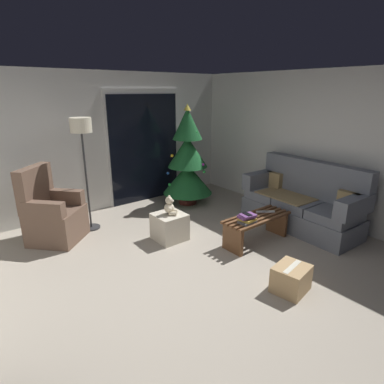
% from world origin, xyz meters
% --- Properties ---
extents(ground_plane, '(7.00, 7.00, 0.00)m').
position_xyz_m(ground_plane, '(0.00, 0.00, 0.00)').
color(ground_plane, '#9E9384').
extents(wall_back, '(5.72, 0.12, 2.50)m').
position_xyz_m(wall_back, '(0.00, 3.06, 1.25)').
color(wall_back, silver).
rests_on(wall_back, ground).
extents(wall_right, '(0.12, 6.00, 2.50)m').
position_xyz_m(wall_right, '(2.86, 0.00, 1.25)').
color(wall_right, silver).
rests_on(wall_right, ground).
extents(patio_door_frame, '(1.60, 0.02, 2.20)m').
position_xyz_m(patio_door_frame, '(1.01, 2.99, 1.10)').
color(patio_door_frame, silver).
rests_on(patio_door_frame, ground).
extents(patio_door_glass, '(1.50, 0.02, 2.10)m').
position_xyz_m(patio_door_glass, '(1.01, 2.97, 1.05)').
color(patio_door_glass, black).
rests_on(patio_door_glass, ground).
extents(couch, '(0.87, 1.97, 1.08)m').
position_xyz_m(couch, '(2.32, 0.19, 0.40)').
color(couch, slate).
rests_on(couch, ground).
extents(coffee_table, '(1.10, 0.40, 0.42)m').
position_xyz_m(coffee_table, '(1.26, 0.26, 0.28)').
color(coffee_table, brown).
rests_on(coffee_table, ground).
extents(remote_graphite, '(0.16, 0.08, 0.02)m').
position_xyz_m(remote_graphite, '(1.21, 0.27, 0.43)').
color(remote_graphite, '#333338').
rests_on(remote_graphite, coffee_table).
extents(remote_white, '(0.15, 0.13, 0.02)m').
position_xyz_m(remote_white, '(1.53, 0.24, 0.43)').
color(remote_white, silver).
rests_on(remote_white, coffee_table).
extents(remote_silver, '(0.15, 0.12, 0.02)m').
position_xyz_m(remote_silver, '(1.43, 0.32, 0.43)').
color(remote_silver, '#ADADB2').
rests_on(remote_silver, coffee_table).
extents(book_stack, '(0.25, 0.22, 0.12)m').
position_xyz_m(book_stack, '(0.97, 0.19, 0.48)').
color(book_stack, '#4C4C51').
rests_on(book_stack, coffee_table).
extents(cell_phone, '(0.09, 0.15, 0.01)m').
position_xyz_m(cell_phone, '(0.97, 0.19, 0.54)').
color(cell_phone, black).
rests_on(cell_phone, book_stack).
extents(christmas_tree, '(0.96, 0.96, 1.93)m').
position_xyz_m(christmas_tree, '(1.52, 2.25, 0.86)').
color(christmas_tree, '#4C1E19').
rests_on(christmas_tree, ground).
extents(armchair, '(0.97, 0.97, 1.13)m').
position_xyz_m(armchair, '(-1.05, 2.21, 0.40)').
color(armchair, brown).
rests_on(armchair, ground).
extents(floor_lamp, '(0.32, 0.32, 1.78)m').
position_xyz_m(floor_lamp, '(-0.47, 2.28, 1.51)').
color(floor_lamp, '#2D2D30').
rests_on(floor_lamp, ground).
extents(ottoman, '(0.44, 0.44, 0.41)m').
position_xyz_m(ottoman, '(0.32, 1.14, 0.20)').
color(ottoman, beige).
rests_on(ottoman, ground).
extents(teddy_bear_cream, '(0.22, 0.21, 0.29)m').
position_xyz_m(teddy_bear_cream, '(0.33, 1.13, 0.53)').
color(teddy_bear_cream, beige).
rests_on(teddy_bear_cream, ottoman).
extents(cardboard_box_taped_mid_floor, '(0.44, 0.40, 0.31)m').
position_xyz_m(cardboard_box_taped_mid_floor, '(0.64, -0.78, 0.15)').
color(cardboard_box_taped_mid_floor, tan).
rests_on(cardboard_box_taped_mid_floor, ground).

